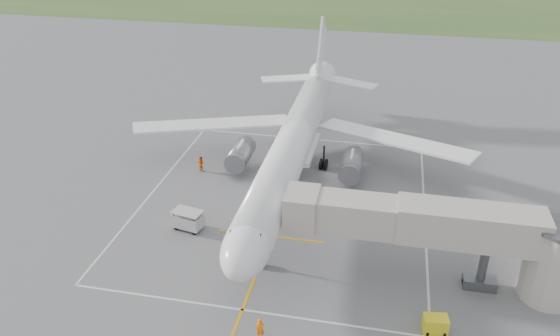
% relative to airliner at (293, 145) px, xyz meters
% --- Properties ---
extents(ground, '(700.00, 700.00, 0.00)m').
position_rel_airliner_xyz_m(ground, '(0.00, -0.75, -4.39)').
color(ground, '#575759').
rests_on(ground, ground).
extents(apron_markings, '(28.20, 60.00, 0.01)m').
position_rel_airliner_xyz_m(apron_markings, '(0.00, -6.57, -4.38)').
color(apron_markings, orange).
rests_on(apron_markings, ground).
extents(airliner, '(38.93, 46.75, 13.52)m').
position_rel_airliner_xyz_m(airliner, '(0.00, 0.00, 0.00)').
color(airliner, white).
rests_on(airliner, ground).
extents(jet_bridge, '(23.40, 5.00, 7.20)m').
position_rel_airliner_xyz_m(jet_bridge, '(15.72, -14.25, 0.35)').
color(jet_bridge, gray).
rests_on(jet_bridge, ground).
extents(gpu_unit, '(1.88, 1.44, 1.30)m').
position_rel_airliner_xyz_m(gpu_unit, '(14.29, -20.05, -3.75)').
color(gpu_unit, yellow).
rests_on(gpu_unit, ground).
extents(baggage_cart, '(3.04, 2.19, 1.92)m').
position_rel_airliner_xyz_m(baggage_cart, '(-7.87, -11.12, -3.41)').
color(baggage_cart, '#B0B0B0').
rests_on(baggage_cart, ground).
extents(ramp_worker_nose, '(0.73, 0.56, 1.77)m').
position_rel_airliner_xyz_m(ramp_worker_nose, '(2.05, -23.31, -3.51)').
color(ramp_worker_nose, orange).
rests_on(ramp_worker_nose, ground).
extents(ramp_worker_wing, '(1.05, 0.95, 1.75)m').
position_rel_airliner_xyz_m(ramp_worker_wing, '(-10.55, 0.33, -3.52)').
color(ramp_worker_wing, '#E85007').
rests_on(ramp_worker_wing, ground).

